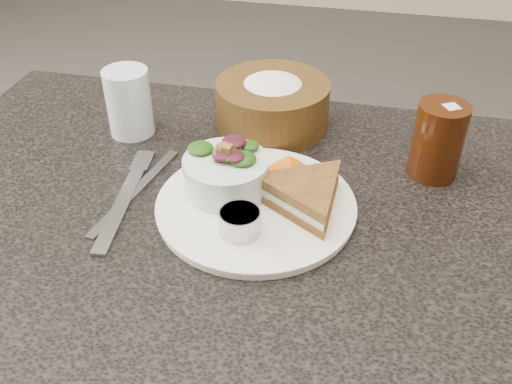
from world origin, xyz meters
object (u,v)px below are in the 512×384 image
Objects in this scene: dining_table at (237,378)px; bread_basket at (272,97)px; dressing_ramekin at (240,222)px; water_glass at (129,102)px; cola_glass at (439,137)px; sandwich at (305,194)px; dinner_plate at (256,206)px; salad_bowl at (226,169)px.

dining_table is 0.49m from bread_basket.
bread_basket is (-0.02, 0.29, 0.03)m from dressing_ramekin.
water_glass is at bearing 137.14° from dressing_ramekin.
cola_glass is 1.15× the size of water_glass.
dining_table is 0.42m from sandwich.
water_glass is at bearing 140.92° from dining_table.
water_glass is (-0.31, 0.15, 0.02)m from sandwich.
dinner_plate is 5.05× the size of dressing_ramekin.
dinner_plate is 0.07m from dressing_ramekin.
cola_glass reaches higher than dinner_plate.
bread_basket is (0.02, 0.21, 0.01)m from salad_bowl.
dining_table is at bearing -149.61° from cola_glass.
water_glass is at bearing -173.81° from sandwich.
dressing_ramekin is at bearing -86.87° from bread_basket.
dining_table is at bearing -39.08° from water_glass.
cola_glass is (0.26, -0.09, 0.01)m from bread_basket.
dinner_plate is at bearing -32.82° from water_glass.
dressing_ramekin is 0.43× the size of cola_glass.
dressing_ramekin is (0.02, -0.05, 0.40)m from dining_table.
salad_bowl is 1.09× the size of water_glass.
dining_table is 8.44× the size of salad_bowl.
bread_basket is at bearing 95.72° from dinner_plate.
sandwich is 2.80× the size of dressing_ramekin.
salad_bowl is at bearing -155.04° from sandwich.
salad_bowl is (-0.02, 0.04, 0.42)m from dining_table.
dressing_ramekin is 0.32m from cola_glass.
bread_basket is 1.70× the size of water_glass.
cola_glass is (0.24, 0.14, 0.06)m from dinner_plate.
dinner_plate is 2.47× the size of water_glass.
bread_basket is at bearing 83.45° from salad_bowl.
sandwich reaches higher than dinner_plate.
dressing_ramekin is 0.29m from bread_basket.
dinner_plate is 1.45× the size of bread_basket.
cola_glass is (0.17, 0.13, 0.03)m from sandwich.
sandwich reaches higher than dining_table.
dining_table is 3.72× the size of dinner_plate.
dining_table is 0.42m from salad_bowl.
dressing_ramekin is at bearing -62.66° from dining_table.
dressing_ramekin is 0.29× the size of bread_basket.
cola_glass is at bearing 70.31° from sandwich.
water_glass is at bearing 147.18° from dinner_plate.
dressing_ramekin is at bearing -64.58° from salad_bowl.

